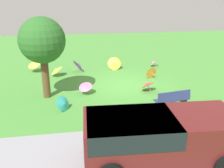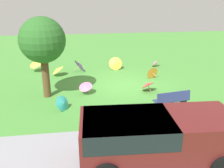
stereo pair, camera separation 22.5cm
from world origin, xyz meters
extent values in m
plane|color=#478C38|center=(0.00, 0.00, 0.00)|extent=(40.00, 40.00, 0.00)
cube|color=gray|center=(0.00, 6.61, 0.00)|extent=(40.00, 3.96, 0.01)
cube|color=#591919|center=(0.36, 6.78, 0.85)|extent=(4.70, 2.16, 1.35)
cube|color=black|center=(1.28, 6.73, 1.25)|extent=(2.68, 2.07, 0.55)
cylinder|color=black|center=(1.91, 5.74, 0.38)|extent=(0.77, 0.26, 0.76)
cylinder|color=black|center=(-1.30, 5.93, 0.38)|extent=(0.77, 0.26, 0.76)
cube|color=navy|center=(-1.43, 3.31, 0.45)|extent=(1.65, 0.69, 0.05)
cube|color=navy|center=(-1.46, 3.51, 0.68)|extent=(1.60, 0.36, 0.45)
cube|color=black|center=(-0.80, 3.41, 0.23)|extent=(0.14, 0.41, 0.45)
cube|color=black|center=(-2.06, 3.21, 0.23)|extent=(0.14, 0.41, 0.45)
cylinder|color=brown|center=(4.19, 0.96, 1.10)|extent=(0.37, 0.37, 2.20)
sphere|color=#286023|center=(4.19, 0.96, 2.86)|extent=(2.19, 2.19, 2.19)
cylinder|color=tan|center=(-3.03, -3.49, 0.12)|extent=(0.22, 0.18, 0.24)
cone|color=pink|center=(-2.90, -3.59, 0.27)|extent=(0.77, 0.79, 0.54)
sphere|color=tan|center=(-2.86, -3.62, 0.31)|extent=(0.06, 0.06, 0.05)
cylinder|color=tan|center=(-0.01, -3.48, 0.31)|extent=(0.05, 0.42, 0.21)
cone|color=yellow|center=(0.01, -3.21, 0.44)|extent=(0.92, 0.57, 0.87)
sphere|color=tan|center=(0.01, -3.14, 0.47)|extent=(0.04, 0.05, 0.05)
cylinder|color=tan|center=(3.51, 2.56, 0.23)|extent=(0.29, 0.26, 0.19)
cone|color=teal|center=(3.33, 2.71, 0.34)|extent=(0.77, 0.80, 0.68)
sphere|color=tan|center=(3.29, 2.75, 0.37)|extent=(0.06, 0.06, 0.05)
cylinder|color=tan|center=(2.66, -3.03, 0.26)|extent=(0.41, 0.19, 0.30)
cone|color=purple|center=(2.41, -3.14, 0.44)|extent=(0.98, 1.13, 0.88)
sphere|color=tan|center=(2.35, -3.17, 0.48)|extent=(0.06, 0.05, 0.05)
cylinder|color=tan|center=(2.21, 0.83, 0.20)|extent=(0.12, 0.21, 0.40)
cone|color=pink|center=(2.27, 0.95, 0.46)|extent=(0.91, 0.91, 0.44)
sphere|color=tan|center=(2.28, 0.98, 0.52)|extent=(0.05, 0.06, 0.05)
cylinder|color=tan|center=(3.73, -2.43, 0.18)|extent=(0.25, 0.04, 0.35)
cone|color=yellow|center=(3.88, -2.43, 0.41)|extent=(0.80, 0.85, 0.58)
sphere|color=tan|center=(3.93, -2.44, 0.47)|extent=(0.05, 0.04, 0.05)
cylinder|color=tan|center=(-1.12, 1.14, 0.16)|extent=(0.18, 0.21, 0.33)
cone|color=#D8383F|center=(-1.01, 1.01, 0.39)|extent=(1.04, 1.03, 0.58)
sphere|color=tan|center=(-0.98, 0.97, 0.45)|extent=(0.06, 0.06, 0.05)
cylinder|color=tan|center=(-1.96, -0.72, 0.31)|extent=(0.17, 0.45, 0.13)
cone|color=orange|center=(-1.87, -1.00, 0.37)|extent=(0.79, 0.51, 0.75)
sphere|color=tan|center=(-1.85, -1.06, 0.39)|extent=(0.05, 0.05, 0.04)
cylinder|color=tan|center=(5.22, -3.67, 0.26)|extent=(0.22, 0.23, 0.52)
cone|color=yellow|center=(5.34, -3.53, 0.60)|extent=(1.23, 1.22, 0.58)
sphere|color=tan|center=(5.37, -3.50, 0.69)|extent=(0.06, 0.06, 0.05)
camera|label=1|loc=(2.89, 12.90, 4.87)|focal=39.73mm
camera|label=2|loc=(2.67, 12.93, 4.87)|focal=39.73mm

